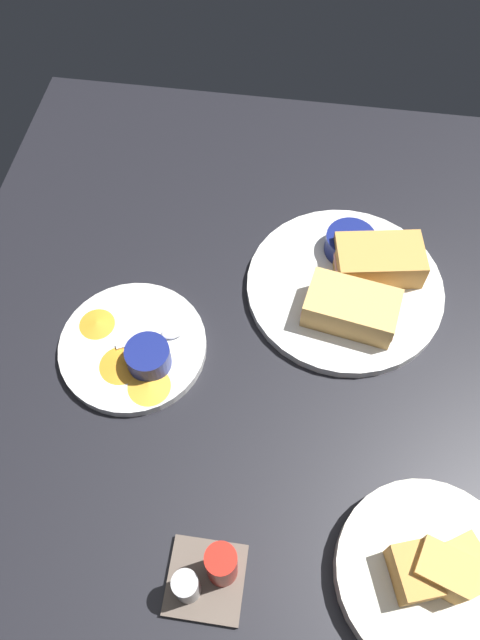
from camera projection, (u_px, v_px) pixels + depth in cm
name	position (u px, v px, depth cm)	size (l,w,h in cm)	color
ground_plane	(305.00, 360.00, 87.90)	(110.00, 110.00, 3.00)	black
plate_sandwich_main	(344.00, 288.00, 91.76)	(29.91, 29.91, 1.60)	silver
sandwich_half_near	(351.00, 308.00, 86.09)	(14.28, 9.75, 4.80)	tan
sandwich_half_far	(379.00, 260.00, 90.48)	(14.27, 9.75, 4.80)	#C68C42
ramekin_dark_sauce	(350.00, 243.00, 92.95)	(7.71, 7.71, 3.33)	navy
spoon_by_dark_ramekin	(354.00, 279.00, 91.14)	(3.26, 9.96, 0.80)	silver
plate_chips_companion	(133.00, 347.00, 86.49)	(21.17, 21.17, 1.60)	silver
ramekin_light_gravy	(148.00, 357.00, 82.55)	(6.20, 6.20, 3.62)	navy
spoon_by_gravy_ramekin	(163.00, 334.00, 86.20)	(9.54, 5.59, 0.80)	silver
plantain_chip_scatter	(124.00, 361.00, 84.05)	(15.91, 14.43, 0.60)	orange
bread_basket_rear	(430.00, 574.00, 69.41)	(21.83, 21.83, 8.18)	silver
condiment_caddy	(209.00, 575.00, 68.30)	(9.00, 9.00, 9.50)	brown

